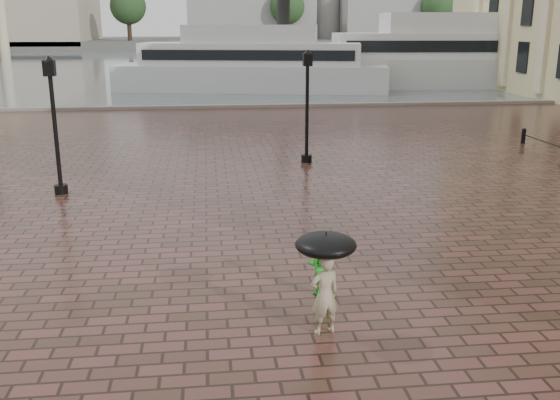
{
  "coord_description": "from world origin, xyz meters",
  "views": [
    {
      "loc": [
        -1.01,
        -11.02,
        5.48
      ],
      "look_at": [
        0.66,
        3.39,
        1.4
      ],
      "focal_mm": 40.0,
      "sensor_mm": 36.0,
      "label": 1
    }
  ],
  "objects_px": {
    "adult_pedestrian": "(325,295)",
    "child_pedestrian": "(322,265)",
    "ferry_near": "(251,64)",
    "ferry_far": "(454,57)",
    "street_lamps": "(110,105)"
  },
  "relations": [
    {
      "from": "street_lamps",
      "to": "ferry_near",
      "type": "distance_m",
      "value": 28.61
    },
    {
      "from": "street_lamps",
      "to": "ferry_far",
      "type": "relative_size",
      "value": 0.56
    },
    {
      "from": "child_pedestrian",
      "to": "ferry_far",
      "type": "height_order",
      "value": "ferry_far"
    },
    {
      "from": "ferry_near",
      "to": "child_pedestrian",
      "type": "bearing_deg",
      "value": -79.89
    },
    {
      "from": "adult_pedestrian",
      "to": "child_pedestrian",
      "type": "height_order",
      "value": "adult_pedestrian"
    },
    {
      "from": "child_pedestrian",
      "to": "ferry_far",
      "type": "relative_size",
      "value": 0.05
    },
    {
      "from": "adult_pedestrian",
      "to": "ferry_far",
      "type": "distance_m",
      "value": 49.88
    },
    {
      "from": "adult_pedestrian",
      "to": "ferry_far",
      "type": "xyz_separation_m",
      "value": [
        20.42,
        45.47,
        1.91
      ]
    },
    {
      "from": "ferry_far",
      "to": "adult_pedestrian",
      "type": "bearing_deg",
      "value": -110.23
    },
    {
      "from": "ferry_far",
      "to": "ferry_near",
      "type": "bearing_deg",
      "value": -170.37
    },
    {
      "from": "child_pedestrian",
      "to": "ferry_far",
      "type": "bearing_deg",
      "value": -91.72
    },
    {
      "from": "child_pedestrian",
      "to": "ferry_far",
      "type": "xyz_separation_m",
      "value": [
        20.16,
        43.78,
        2.03
      ]
    },
    {
      "from": "adult_pedestrian",
      "to": "ferry_near",
      "type": "height_order",
      "value": "ferry_near"
    },
    {
      "from": "ferry_near",
      "to": "adult_pedestrian",
      "type": "bearing_deg",
      "value": -80.14
    },
    {
      "from": "child_pedestrian",
      "to": "ferry_near",
      "type": "distance_m",
      "value": 41.99
    }
  ]
}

